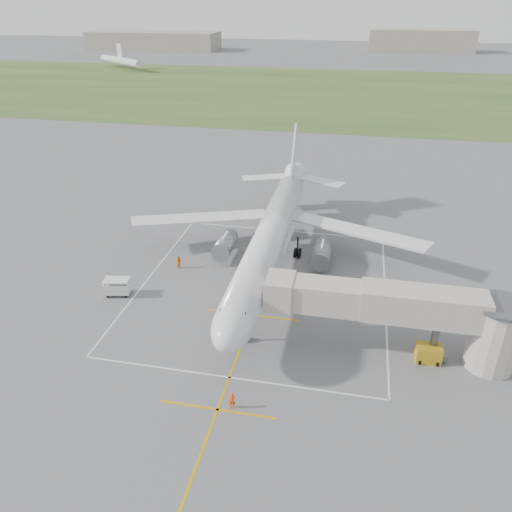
% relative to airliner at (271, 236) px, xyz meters
% --- Properties ---
extents(ground, '(700.00, 700.00, 0.00)m').
position_rel_airliner_xyz_m(ground, '(0.00, -0.75, -4.39)').
color(ground, '#555558').
rests_on(ground, ground).
extents(grass_strip, '(700.00, 120.00, 0.02)m').
position_rel_airliner_xyz_m(grass_strip, '(0.00, 129.25, -4.38)').
color(grass_strip, '#334E22').
rests_on(grass_strip, ground).
extents(apron_markings, '(28.20, 60.00, 0.01)m').
position_rel_airliner_xyz_m(apron_markings, '(0.00, -6.57, -4.38)').
color(apron_markings, '#C18A0B').
rests_on(apron_markings, ground).
extents(airliner, '(38.93, 46.75, 13.52)m').
position_rel_airliner_xyz_m(airliner, '(0.00, 0.00, 0.00)').
color(airliner, silver).
rests_on(airliner, ground).
extents(jet_bridge, '(23.40, 5.00, 7.20)m').
position_rel_airliner_xyz_m(jet_bridge, '(15.72, -14.25, 0.35)').
color(jet_bridge, '#ADA59C').
rests_on(jet_bridge, ground).
extents(gpu_unit, '(2.36, 1.73, 1.71)m').
position_rel_airliner_xyz_m(gpu_unit, '(17.61, -14.73, -3.55)').
color(gpu_unit, '#B68C16').
rests_on(gpu_unit, ground).
extents(baggage_cart, '(3.13, 2.24, 1.98)m').
position_rel_airliner_xyz_m(baggage_cart, '(-15.95, -9.78, -3.38)').
color(baggage_cart, silver).
rests_on(baggage_cart, ground).
extents(ramp_worker_nose, '(0.63, 0.48, 1.55)m').
position_rel_airliner_xyz_m(ramp_worker_nose, '(1.15, -24.28, -3.62)').
color(ramp_worker_nose, '#FF4508').
rests_on(ramp_worker_nose, ground).
extents(ramp_worker_wing, '(0.90, 0.78, 1.59)m').
position_rel_airliner_xyz_m(ramp_worker_wing, '(-11.27, -2.32, -3.60)').
color(ramp_worker_wing, orange).
rests_on(ramp_worker_wing, ground).
extents(distant_hangars, '(345.00, 49.00, 12.00)m').
position_rel_airliner_xyz_m(distant_hangars, '(-16.15, 264.44, 0.78)').
color(distant_hangars, gray).
rests_on(distant_hangars, ground).
extents(distant_aircraft, '(232.47, 47.73, 8.85)m').
position_rel_airliner_xyz_m(distant_aircraft, '(4.23, 181.44, -0.80)').
color(distant_aircraft, silver).
rests_on(distant_aircraft, ground).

